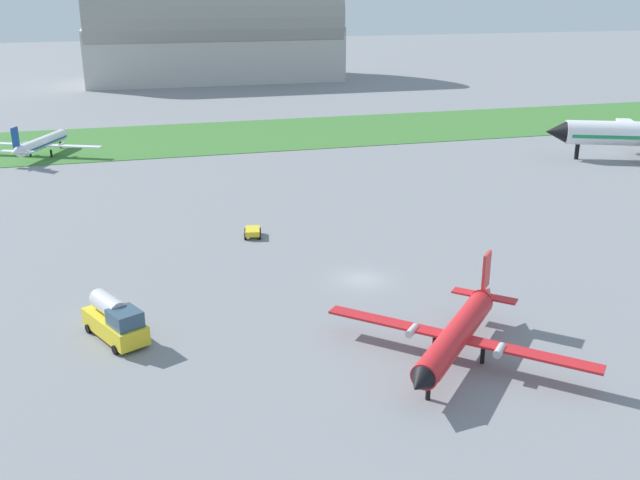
{
  "coord_description": "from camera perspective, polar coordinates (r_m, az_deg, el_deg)",
  "views": [
    {
      "loc": [
        -19.56,
        -57.62,
        25.61
      ],
      "look_at": [
        -3.04,
        3.2,
        3.0
      ],
      "focal_mm": 40.45,
      "sensor_mm": 36.0,
      "label": 1
    }
  ],
  "objects": [
    {
      "name": "fuel_truck_near_gate",
      "position": [
        56.83,
        -15.9,
        -6.09
      ],
      "size": [
        5.01,
        6.89,
        3.29
      ],
      "rotation": [
        0.0,
        0.0,
        5.17
      ],
      "color": "yellow",
      "rests_on": "ground_plane"
    },
    {
      "name": "baggage_cart_midfield",
      "position": [
        76.98,
        -5.35,
        0.66
      ],
      "size": [
        2.16,
        2.66,
        0.9
      ],
      "rotation": [
        0.0,
        0.0,
        4.53
      ],
      "color": "yellow",
      "rests_on": "ground_plane"
    },
    {
      "name": "grass_taxiway_strip",
      "position": [
        129.24,
        -6.25,
        8.21
      ],
      "size": [
        360.0,
        28.0,
        0.08
      ],
      "primitive_type": "cube",
      "color": "#3D7533",
      "rests_on": "ground_plane"
    },
    {
      "name": "airplane_foreground_turboprop",
      "position": [
        52.29,
        10.8,
        -7.26
      ],
      "size": [
        15.4,
        14.51,
        5.97
      ],
      "rotation": [
        0.0,
        0.0,
        3.96
      ],
      "color": "red",
      "rests_on": "ground_plane"
    },
    {
      "name": "hangar_distant",
      "position": [
        205.27,
        -8.51,
        16.26
      ],
      "size": [
        67.82,
        28.85,
        31.42
      ],
      "color": "#BCB7B2",
      "rests_on": "ground_plane"
    },
    {
      "name": "airplane_taxiing_turboprop",
      "position": [
        120.44,
        -21.19,
        7.17
      ],
      "size": [
        18.28,
        15.87,
        5.85
      ],
      "rotation": [
        0.0,
        0.0,
        1.15
      ],
      "color": "white",
      "rests_on": "ground_plane"
    },
    {
      "name": "ground_plane",
      "position": [
        66.02,
        3.28,
        -3.12
      ],
      "size": [
        600.0,
        600.0,
        0.0
      ],
      "primitive_type": "plane",
      "color": "gray"
    }
  ]
}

